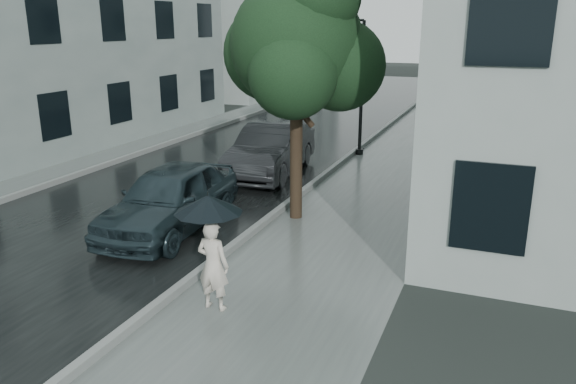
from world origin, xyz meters
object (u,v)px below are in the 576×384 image
at_px(pedestrian, 213,265).
at_px(car_near, 170,198).
at_px(car_far, 271,150).
at_px(street_tree, 298,42).
at_px(lamp_post, 357,77).

distance_m(pedestrian, car_near, 3.91).
bearing_deg(car_far, car_near, -97.16).
distance_m(street_tree, car_far, 5.14).
relative_size(street_tree, car_far, 1.27).
xyz_separation_m(pedestrian, street_tree, (-0.36, 4.81, 3.31)).
bearing_deg(car_near, street_tree, 36.91).
bearing_deg(car_far, lamp_post, 60.24).
bearing_deg(car_far, street_tree, -62.65).
bearing_deg(lamp_post, car_near, -107.72).
height_order(lamp_post, car_far, lamp_post).
bearing_deg(car_near, car_far, 84.74).
xyz_separation_m(lamp_post, car_near, (-1.85, -8.94, -1.95)).
xyz_separation_m(street_tree, lamp_post, (-0.45, 6.99, -1.37)).
distance_m(lamp_post, car_far, 4.46).
relative_size(pedestrian, car_near, 0.35).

